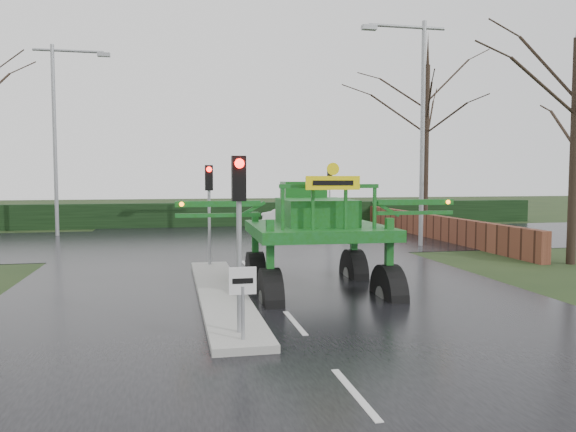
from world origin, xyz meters
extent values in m
plane|color=black|center=(0.00, 0.00, 0.00)|extent=(140.00, 140.00, 0.00)
cube|color=black|center=(0.00, 10.00, 0.00)|extent=(14.00, 80.00, 0.02)
cube|color=black|center=(0.00, 16.00, 0.01)|extent=(80.00, 12.00, 0.02)
cube|color=gray|center=(-1.30, 3.00, 0.09)|extent=(1.20, 10.00, 0.16)
cube|color=black|center=(0.00, 24.00, 0.75)|extent=(44.00, 0.90, 1.50)
cube|color=#592D1E|center=(10.50, 16.00, 0.60)|extent=(0.40, 20.00, 1.20)
cylinder|color=gray|center=(-1.30, -1.50, 0.65)|extent=(0.07, 0.07, 1.00)
cube|color=silver|center=(-1.30, -1.50, 1.25)|extent=(0.50, 0.04, 0.50)
cube|color=black|center=(-1.30, -1.52, 1.25)|extent=(0.38, 0.01, 0.10)
cylinder|color=gray|center=(-1.30, -1.00, 1.75)|extent=(0.10, 0.10, 3.50)
cube|color=black|center=(-1.30, -1.00, 3.10)|extent=(0.26, 0.22, 0.85)
sphere|color=#FF0C07|center=(-1.30, -1.13, 3.38)|extent=(0.18, 0.18, 0.18)
cylinder|color=gray|center=(-1.30, 7.50, 1.75)|extent=(0.10, 0.10, 3.50)
cube|color=black|center=(-1.30, 7.50, 3.10)|extent=(0.26, 0.22, 0.85)
sphere|color=#FF0C07|center=(-1.30, 7.37, 3.38)|extent=(0.18, 0.18, 0.18)
cylinder|color=gray|center=(6.50, 20.00, 1.75)|extent=(0.10, 0.10, 3.50)
cube|color=black|center=(6.50, 20.00, 3.10)|extent=(0.26, 0.22, 0.85)
sphere|color=#FF0C07|center=(6.50, 20.13, 3.38)|extent=(0.18, 0.18, 0.18)
cylinder|color=gray|center=(8.50, 12.00, 5.00)|extent=(0.20, 0.20, 10.00)
cylinder|color=gray|center=(7.70, 12.00, 9.70)|extent=(3.52, 0.14, 0.14)
cube|color=gray|center=(5.94, 12.00, 9.58)|extent=(0.65, 0.30, 0.20)
cylinder|color=gray|center=(-8.50, 20.00, 5.00)|extent=(0.20, 0.20, 10.00)
cylinder|color=gray|center=(-7.70, 20.00, 9.70)|extent=(3.52, 0.14, 0.14)
cube|color=gray|center=(-5.94, 20.00, 9.58)|extent=(0.65, 0.30, 0.20)
cylinder|color=black|center=(11.50, 6.00, 4.00)|extent=(0.32, 0.32, 8.00)
cylinder|color=black|center=(13.00, 21.00, 5.00)|extent=(0.32, 0.32, 10.00)
cone|color=black|center=(13.00, 21.00, 10.80)|extent=(0.24, 0.24, 2.50)
cylinder|color=black|center=(-1.67, 3.73, 0.86)|extent=(0.52, 1.74, 1.73)
cylinder|color=#595B56|center=(-1.67, 3.73, 0.86)|extent=(0.53, 0.62, 0.60)
cube|color=#14500E|center=(-1.67, 3.73, 1.94)|extent=(0.20, 0.20, 1.99)
cylinder|color=black|center=(1.44, 3.65, 0.86)|extent=(0.52, 1.74, 1.73)
cylinder|color=#595B56|center=(1.44, 3.65, 0.86)|extent=(0.53, 0.62, 0.60)
cube|color=#14500E|center=(1.44, 3.65, 1.94)|extent=(0.20, 0.20, 1.99)
cylinder|color=black|center=(-1.75, 0.62, 0.86)|extent=(0.52, 1.74, 1.73)
cylinder|color=#595B56|center=(-1.75, 0.62, 0.86)|extent=(0.53, 0.62, 0.60)
cube|color=#14500E|center=(-1.75, 0.62, 1.94)|extent=(0.20, 0.20, 1.99)
cylinder|color=black|center=(1.36, 0.54, 0.86)|extent=(0.52, 1.74, 1.73)
cylinder|color=#595B56|center=(1.36, 0.54, 0.86)|extent=(0.53, 0.62, 0.60)
cube|color=#14500E|center=(1.36, 0.54, 1.94)|extent=(0.20, 0.20, 1.99)
cube|color=#14500E|center=(-0.16, 2.13, 2.51)|extent=(3.74, 4.25, 0.30)
cube|color=#14500E|center=(-0.15, 2.31, 2.98)|extent=(1.97, 2.64, 0.78)
cube|color=#124F17|center=(-0.11, 4.04, 3.28)|extent=(1.32, 1.07, 1.12)
cube|color=#14500E|center=(-0.19, 0.75, 3.76)|extent=(2.59, 0.17, 0.10)
cube|color=#14500E|center=(-2.93, 1.86, 3.28)|extent=(2.25, 0.22, 0.16)
sphere|color=orange|center=(-3.88, 1.80, 3.28)|extent=(0.12, 0.12, 0.12)
cube|color=#14500E|center=(2.60, 1.71, 3.28)|extent=(2.25, 0.22, 0.16)
sphere|color=orange|center=(3.55, 1.60, 3.28)|extent=(0.12, 0.12, 0.12)
cube|color=yellow|center=(-0.20, 0.41, 3.85)|extent=(1.38, 0.09, 0.35)
cube|color=black|center=(-0.20, 0.41, 3.85)|extent=(1.04, 0.04, 0.12)
cylinder|color=yellow|center=(-0.20, 0.41, 4.19)|extent=(0.31, 0.04, 0.31)
imported|color=white|center=(4.78, 19.62, 0.00)|extent=(4.75, 3.30, 1.49)
camera|label=1|loc=(-2.54, -11.51, 3.13)|focal=35.00mm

